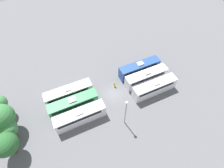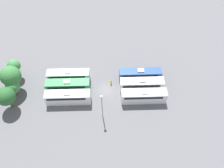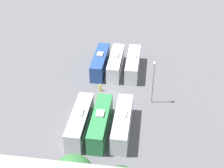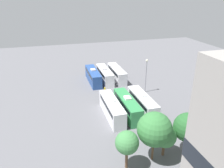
{
  "view_description": "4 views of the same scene",
  "coord_description": "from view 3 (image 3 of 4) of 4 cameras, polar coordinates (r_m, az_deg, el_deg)",
  "views": [
    {
      "loc": [
        -21.28,
        10.05,
        34.84
      ],
      "look_at": [
        0.46,
        -0.02,
        3.47
      ],
      "focal_mm": 28.0,
      "sensor_mm": 36.0,
      "label": 1
    },
    {
      "loc": [
        -33.32,
        -0.61,
        45.03
      ],
      "look_at": [
        -0.25,
        -1.59,
        2.7
      ],
      "focal_mm": 35.0,
      "sensor_mm": 36.0,
      "label": 2
    },
    {
      "loc": [
        -6.6,
        45.58,
        34.22
      ],
      "look_at": [
        -0.26,
        -1.24,
        1.86
      ],
      "focal_mm": 50.0,
      "sensor_mm": 36.0,
      "label": 3
    },
    {
      "loc": [
        13.68,
        45.36,
        22.6
      ],
      "look_at": [
        -0.01,
        -1.96,
        1.9
      ],
      "focal_mm": 35.0,
      "sensor_mm": 36.0,
      "label": 4
    }
  ],
  "objects": [
    {
      "name": "bus_3",
      "position": [
        48.89,
        1.89,
        -7.05
      ],
      "size": [
        2.49,
        10.81,
        3.74
      ],
      "color": "silver",
      "rests_on": "ground_plane"
    },
    {
      "name": "bus_1",
      "position": [
        63.82,
        0.69,
        3.94
      ],
      "size": [
        2.49,
        10.81,
        3.74
      ],
      "color": "white",
      "rests_on": "ground_plane"
    },
    {
      "name": "worker_person",
      "position": [
        58.31,
        -2.14,
        -0.65
      ],
      "size": [
        0.36,
        0.36,
        1.62
      ],
      "color": "gold",
      "rests_on": "ground_plane"
    },
    {
      "name": "bus_0",
      "position": [
        63.64,
        3.84,
        3.76
      ],
      "size": [
        2.49,
        10.81,
        3.74
      ],
      "color": "silver",
      "rests_on": "ground_plane"
    },
    {
      "name": "bus_2",
      "position": [
        64.19,
        -2.17,
        4.11
      ],
      "size": [
        2.49,
        10.81,
        3.74
      ],
      "color": "#284C93",
      "rests_on": "ground_plane"
    },
    {
      "name": "bus_4",
      "position": [
        48.98,
        -2.15,
        -6.98
      ],
      "size": [
        2.49,
        10.81,
        3.74
      ],
      "color": "#338C4C",
      "rests_on": "ground_plane"
    },
    {
      "name": "light_pole",
      "position": [
        53.14,
        7.62,
        1.49
      ],
      "size": [
        0.6,
        0.6,
        8.34
      ],
      "color": "gray",
      "rests_on": "ground_plane"
    },
    {
      "name": "bus_5",
      "position": [
        49.44,
        -5.88,
        -6.7
      ],
      "size": [
        2.49,
        10.81,
        3.74
      ],
      "color": "silver",
      "rests_on": "ground_plane"
    },
    {
      "name": "ground_plane",
      "position": [
        57.38,
        -0.42,
        -2.21
      ],
      "size": [
        117.09,
        117.09,
        0.0
      ],
      "primitive_type": "plane",
      "color": "slate"
    }
  ]
}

